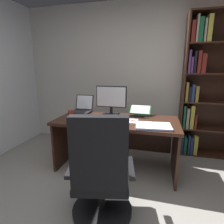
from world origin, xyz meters
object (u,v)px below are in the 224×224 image
object	(u,v)px
notepad	(132,121)
coffee_mug	(71,114)
office_chair	(101,178)
bookshelf	(205,87)
open_binder	(154,126)
keyboard	(103,121)
pen	(134,121)
desk	(118,131)
monitor	(111,100)
laptop	(82,109)
reading_stand_with_book	(140,111)
computer_mouse	(82,119)

from	to	relation	value
notepad	coffee_mug	size ratio (longest dim) A/B	2.12
office_chair	notepad	distance (m)	0.98
bookshelf	open_binder	distance (m)	1.31
open_binder	coffee_mug	world-z (taller)	coffee_mug
office_chair	keyboard	world-z (taller)	office_chair
pen	desk	bearing A→B (deg)	152.66
monitor	pen	bearing A→B (deg)	-38.81
monitor	coffee_mug	size ratio (longest dim) A/B	4.76
bookshelf	laptop	distance (m)	1.99
laptop	reading_stand_with_book	bearing A→B (deg)	2.48
office_chair	computer_mouse	bearing A→B (deg)	110.50
desk	open_binder	xyz separation A→B (m)	(0.51, -0.29, 0.21)
desk	computer_mouse	xyz separation A→B (m)	(-0.45, -0.24, 0.22)
keyboard	notepad	distance (m)	0.39
notepad	bookshelf	bearing A→B (deg)	39.51
reading_stand_with_book	computer_mouse	bearing A→B (deg)	-146.87
computer_mouse	laptop	bearing A→B (deg)	113.74
laptop	coffee_mug	xyz separation A→B (m)	(-0.03, -0.32, -0.01)
laptop	keyboard	world-z (taller)	laptop
reading_stand_with_book	pen	world-z (taller)	reading_stand_with_book
office_chair	laptop	size ratio (longest dim) A/B	3.10
laptop	bookshelf	bearing A→B (deg)	15.28
monitor	notepad	world-z (taller)	monitor
laptop	notepad	distance (m)	0.93
bookshelf	computer_mouse	distance (m)	1.98
open_binder	bookshelf	bearing A→B (deg)	48.19
office_chair	pen	bearing A→B (deg)	67.29
open_binder	computer_mouse	bearing A→B (deg)	171.34
pen	reading_stand_with_book	bearing A→B (deg)	82.64
keyboard	pen	distance (m)	0.41
keyboard	reading_stand_with_book	bearing A→B (deg)	47.70
open_binder	pen	world-z (taller)	open_binder
reading_stand_with_book	pen	size ratio (longest dim) A/B	2.17
keyboard	computer_mouse	distance (m)	0.30
desk	monitor	distance (m)	0.48
computer_mouse	reading_stand_with_book	bearing A→B (deg)	33.13
bookshelf	open_binder	xyz separation A→B (m)	(-0.74, -1.01, -0.39)
open_binder	notepad	bearing A→B (deg)	144.33
computer_mouse	notepad	bearing A→B (deg)	9.71
bookshelf	notepad	distance (m)	1.38
desk	notepad	distance (m)	0.33
bookshelf	coffee_mug	bearing A→B (deg)	-156.34
office_chair	notepad	xyz separation A→B (m)	(0.14, 0.92, 0.29)
keyboard	pen	size ratio (longest dim) A/B	3.00
notepad	pen	distance (m)	0.02
monitor	notepad	distance (m)	0.53
desk	computer_mouse	distance (m)	0.55
keyboard	reading_stand_with_book	xyz separation A→B (m)	(0.44, 0.48, 0.05)
computer_mouse	reading_stand_with_book	world-z (taller)	reading_stand_with_book
desk	coffee_mug	world-z (taller)	coffee_mug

